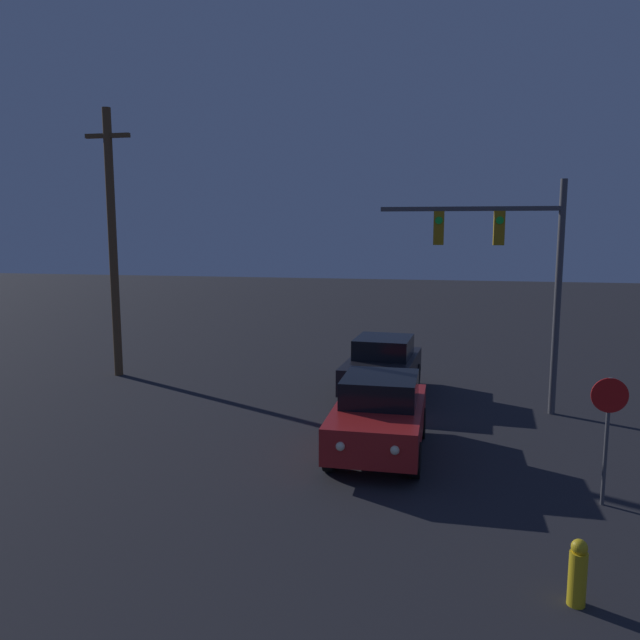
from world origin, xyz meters
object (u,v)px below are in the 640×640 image
(car_far, at_px, (382,366))
(utility_pole, at_px, (113,241))
(traffic_signal_mast, at_px, (512,260))
(fire_hydrant, at_px, (578,573))
(stop_sign, at_px, (608,419))
(car_near, at_px, (379,415))

(car_far, bearing_deg, utility_pole, -0.45)
(car_far, height_order, traffic_signal_mast, traffic_signal_mast)
(utility_pole, distance_m, fire_hydrant, 17.25)
(stop_sign, xyz_separation_m, utility_pole, (-13.79, 7.60, 2.94))
(car_near, relative_size, car_far, 0.98)
(fire_hydrant, bearing_deg, utility_pole, 139.30)
(stop_sign, bearing_deg, car_far, 124.29)
(car_near, bearing_deg, car_far, -84.85)
(car_far, distance_m, stop_sign, 8.35)
(car_near, height_order, utility_pole, utility_pole)
(car_near, xyz_separation_m, traffic_signal_mast, (3.10, 3.86, 3.29))
(traffic_signal_mast, height_order, utility_pole, utility_pole)
(car_near, xyz_separation_m, utility_pole, (-9.52, 5.72, 3.70))
(utility_pole, xyz_separation_m, fire_hydrant, (12.70, -10.92, -4.11))
(stop_sign, height_order, fire_hydrant, stop_sign)
(stop_sign, bearing_deg, utility_pole, 151.13)
(traffic_signal_mast, distance_m, fire_hydrant, 9.80)
(car_far, bearing_deg, traffic_signal_mast, 166.50)
(car_far, distance_m, utility_pole, 9.86)
(car_far, xyz_separation_m, utility_pole, (-9.11, 0.74, 3.70))
(car_near, bearing_deg, utility_pole, -30.53)
(car_near, xyz_separation_m, fire_hydrant, (3.18, -5.20, -0.42))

